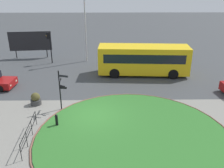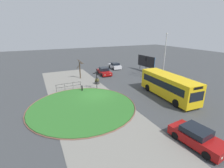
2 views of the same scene
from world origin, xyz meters
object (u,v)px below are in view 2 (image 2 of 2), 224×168
(car_trailing, at_px, (197,137))
(car_far_lane, at_px, (104,71))
(bus_yellow, at_px, (168,86))
(traffic_light_near, at_px, (146,62))
(car_near_lane, at_px, (115,66))
(billboard_left, at_px, (146,62))
(signpost_directional, at_px, (97,77))
(bollard_foreground, at_px, (82,88))
(planter_near_signpost, at_px, (97,81))
(lamppost_tall, at_px, (165,56))
(street_tree_bare, at_px, (80,69))

(car_trailing, bearing_deg, car_far_lane, 170.23)
(bus_yellow, distance_m, traffic_light_near, 11.09)
(car_near_lane, relative_size, billboard_left, 0.80)
(signpost_directional, height_order, car_trailing, signpost_directional)
(bollard_foreground, relative_size, bus_yellow, 0.10)
(bollard_foreground, xyz_separation_m, planter_near_signpost, (-2.24, 3.17, -0.00))
(bollard_foreground, distance_m, billboard_left, 17.04)
(bollard_foreground, distance_m, planter_near_signpost, 3.88)
(car_trailing, xyz_separation_m, traffic_light_near, (-18.68, 8.75, 2.01))
(car_near_lane, height_order, planter_near_signpost, car_near_lane)
(traffic_light_near, height_order, planter_near_signpost, traffic_light_near)
(car_trailing, bearing_deg, planter_near_signpost, -179.91)
(traffic_light_near, distance_m, lamppost_tall, 4.52)
(car_trailing, bearing_deg, billboard_left, 147.45)
(car_near_lane, distance_m, billboard_left, 7.21)
(bollard_foreground, relative_size, car_far_lane, 0.20)
(car_far_lane, relative_size, street_tree_bare, 1.23)
(car_far_lane, relative_size, billboard_left, 0.89)
(street_tree_bare, bearing_deg, car_near_lane, 115.76)
(car_near_lane, bearing_deg, bollard_foreground, 140.25)
(billboard_left, relative_size, planter_near_signpost, 5.04)
(billboard_left, distance_m, planter_near_signpost, 13.34)
(lamppost_tall, height_order, planter_near_signpost, lamppost_tall)
(signpost_directional, relative_size, street_tree_bare, 0.85)
(traffic_light_near, height_order, billboard_left, traffic_light_near)
(bollard_foreground, distance_m, lamppost_tall, 14.94)
(bollard_foreground, distance_m, car_trailing, 16.15)
(bollard_foreground, xyz_separation_m, bus_yellow, (7.01, 9.79, 1.15))
(signpost_directional, xyz_separation_m, billboard_left, (-6.07, 13.49, 0.24))
(bus_yellow, height_order, street_tree_bare, street_tree_bare)
(car_trailing, height_order, lamppost_tall, lamppost_tall)
(bus_yellow, bearing_deg, traffic_light_near, 162.25)
(bollard_foreground, height_order, billboard_left, billboard_left)
(traffic_light_near, xyz_separation_m, street_tree_bare, (-3.29, -12.22, -0.87))
(car_far_lane, distance_m, traffic_light_near, 8.43)
(car_near_lane, distance_m, traffic_light_near, 8.56)
(street_tree_bare, bearing_deg, traffic_light_near, 74.94)
(lamppost_tall, distance_m, street_tree_bare, 15.11)
(planter_near_signpost, bearing_deg, bus_yellow, 35.58)
(signpost_directional, distance_m, bollard_foreground, 2.72)
(lamppost_tall, bearing_deg, bollard_foreground, -93.31)
(bus_yellow, height_order, car_near_lane, bus_yellow)
(car_trailing, bearing_deg, bollard_foreground, -167.82)
(signpost_directional, xyz_separation_m, bus_yellow, (7.04, 7.45, -0.24))
(traffic_light_near, bearing_deg, street_tree_bare, 80.58)
(billboard_left, bearing_deg, street_tree_bare, -97.75)
(billboard_left, bearing_deg, lamppost_tall, -17.38)
(bus_yellow, relative_size, street_tree_bare, 2.50)
(street_tree_bare, bearing_deg, billboard_left, 88.04)
(signpost_directional, xyz_separation_m, lamppost_tall, (0.87, 12.07, 2.50))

